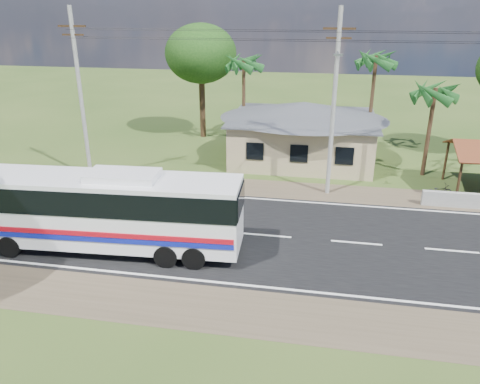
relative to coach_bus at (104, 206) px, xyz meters
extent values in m
plane|color=#2C4518|center=(7.40, 2.75, -2.30)|extent=(120.00, 120.00, 0.00)
cube|color=black|center=(7.40, 2.75, -2.29)|extent=(120.00, 10.00, 0.02)
cube|color=brown|center=(7.40, 9.25, -2.30)|extent=(120.00, 3.00, 0.01)
cube|color=brown|center=(7.40, -3.75, -2.30)|extent=(120.00, 3.00, 0.01)
cube|color=silver|center=(7.40, 7.45, -2.28)|extent=(120.00, 0.15, 0.01)
cube|color=silver|center=(7.40, -1.95, -2.28)|extent=(120.00, 0.15, 0.01)
cube|color=silver|center=(7.40, 2.75, -2.28)|extent=(120.00, 0.15, 0.01)
cube|color=tan|center=(8.40, 15.75, -0.70)|extent=(10.00, 8.00, 3.20)
cube|color=#4C4F54|center=(8.40, 15.75, 0.95)|extent=(10.60, 8.60, 0.10)
pyramid|color=#4C4F54|center=(8.40, 15.75, 2.10)|extent=(12.40, 10.00, 1.20)
cube|color=black|center=(5.40, 11.73, -0.60)|extent=(1.20, 0.08, 1.20)
cube|color=black|center=(8.40, 11.73, -0.60)|extent=(1.20, 0.08, 1.20)
cube|color=black|center=(11.40, 11.73, -0.60)|extent=(1.20, 0.08, 1.20)
cylinder|color=#372614|center=(18.10, 9.45, -1.00)|extent=(0.16, 0.16, 2.60)
cylinder|color=#372614|center=(18.10, 13.05, -1.00)|extent=(0.16, 0.16, 2.60)
cylinder|color=#9E9E99|center=(-5.60, 9.25, 3.20)|extent=(0.26, 0.26, 11.00)
cube|color=#372614|center=(-5.60, 9.25, 7.50)|extent=(1.80, 0.12, 0.12)
cube|color=#372614|center=(-5.60, 9.25, 7.00)|extent=(1.40, 0.10, 0.10)
cylinder|color=#9E9E99|center=(10.40, 9.25, 3.20)|extent=(0.26, 0.26, 11.00)
cube|color=#372614|center=(10.40, 9.25, 7.50)|extent=(1.80, 0.12, 0.12)
cube|color=#372614|center=(10.40, 9.25, 7.00)|extent=(1.40, 0.10, 0.10)
cylinder|color=gray|center=(10.40, 8.25, 6.30)|extent=(0.08, 2.00, 0.08)
cube|color=gray|center=(10.40, 7.25, 6.30)|extent=(0.50, 0.18, 0.12)
cylinder|color=black|center=(2.40, 9.25, 7.30)|extent=(16.00, 0.02, 0.02)
cylinder|color=#47301E|center=(16.90, 13.75, 0.70)|extent=(0.28, 0.28, 6.00)
cylinder|color=#47301E|center=(13.40, 18.25, 1.45)|extent=(0.28, 0.28, 7.50)
cylinder|color=#47301E|center=(3.40, 18.75, 1.20)|extent=(0.28, 0.28, 7.00)
cylinder|color=#47301E|center=(-0.60, 20.75, 0.67)|extent=(0.50, 0.50, 5.95)
ellipsoid|color=#16370F|center=(-0.60, 20.75, 4.85)|extent=(6.00, 6.00, 4.92)
cube|color=white|center=(-0.01, 0.00, -0.21)|extent=(13.02, 3.41, 3.22)
cube|color=black|center=(-0.01, 0.00, 0.60)|extent=(13.07, 3.48, 1.18)
cube|color=#A70A17|center=(0.07, -1.36, -0.80)|extent=(12.65, 0.76, 0.24)
cube|color=#0D1890|center=(0.07, -1.36, -1.07)|extent=(12.65, 0.76, 0.24)
cube|color=white|center=(1.07, 0.06, 1.56)|extent=(3.31, 1.90, 0.32)
cylinder|color=black|center=(-4.22, -1.47, -1.77)|extent=(1.09, 0.44, 1.07)
cylinder|color=black|center=(-4.36, 0.99, -1.77)|extent=(1.09, 0.44, 1.07)
cylinder|color=black|center=(3.28, -1.05, -1.77)|extent=(1.09, 0.44, 1.07)
cylinder|color=black|center=(3.14, 1.42, -1.77)|extent=(1.09, 0.44, 1.07)
cylinder|color=black|center=(4.57, -0.98, -1.77)|extent=(1.09, 0.44, 1.07)
cylinder|color=black|center=(4.43, 1.49, -1.77)|extent=(1.09, 0.44, 1.07)
imported|color=black|center=(17.12, 9.67, -1.87)|extent=(1.76, 1.02, 0.87)
camera|label=1|loc=(9.85, -18.58, 8.87)|focal=35.00mm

